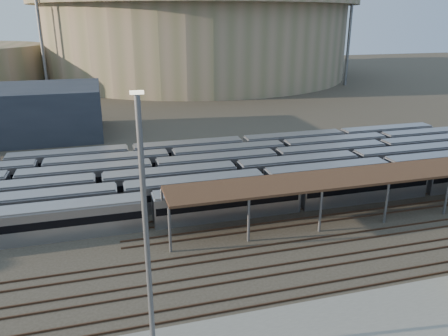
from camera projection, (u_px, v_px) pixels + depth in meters
ground at (247, 247)px, 46.60m from camera, size 420.00×420.00×0.00m
subway_trains at (183, 176)px, 61.96m from camera, size 128.35×23.90×3.60m
inspection_shed at (406, 172)px, 54.17m from camera, size 60.30×6.00×5.30m
empty_tracks at (263, 272)px, 42.03m from camera, size 170.00×9.62×0.18m
stadium at (196, 34)px, 174.74m from camera, size 124.00×124.00×32.50m
floodlight_0 at (39, 25)px, 132.14m from camera, size 4.00×1.00×38.40m
floodlight_2 at (350, 24)px, 148.41m from camera, size 4.00×1.00×38.40m
floodlight_3 at (104, 22)px, 182.66m from camera, size 4.00×1.00×38.40m
yard_light_pole at (146, 238)px, 28.16m from camera, size 0.80×0.36×19.15m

